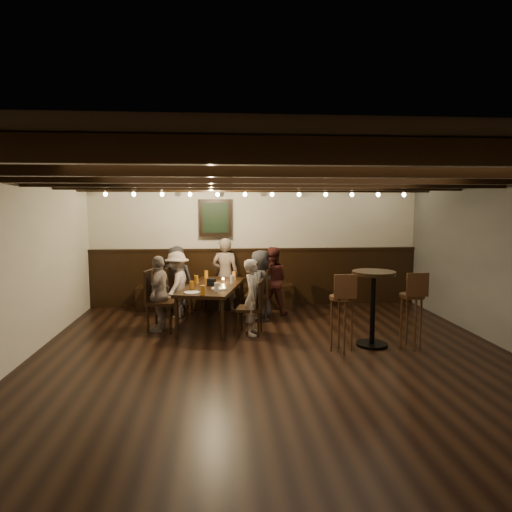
{
  "coord_description": "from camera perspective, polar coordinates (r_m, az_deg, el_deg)",
  "views": [
    {
      "loc": [
        -0.73,
        -5.52,
        2.01
      ],
      "look_at": [
        -0.18,
        1.3,
        1.23
      ],
      "focal_mm": 32.0,
      "sensor_mm": 36.0,
      "label": 1
    }
  ],
  "objects": [
    {
      "name": "condiment_caddy",
      "position": [
        7.55,
        -5.59,
        -3.27
      ],
      "size": [
        0.15,
        0.1,
        0.12
      ],
      "primitive_type": "cube",
      "color": "black",
      "rests_on": "dining_table"
    },
    {
      "name": "person_left_near",
      "position": [
        8.25,
        -9.84,
        -3.52
      ],
      "size": [
        0.6,
        0.84,
        1.18
      ],
      "primitive_type": "imported",
      "rotation": [
        0.0,
        0.0,
        -1.79
      ],
      "color": "#A5958C",
      "rests_on": "floor"
    },
    {
      "name": "person_right_near",
      "position": [
        7.92,
        0.57,
        -3.68
      ],
      "size": [
        0.51,
        0.67,
        1.23
      ],
      "primitive_type": "imported",
      "rotation": [
        0.0,
        0.0,
        1.35
      ],
      "color": "#2B2B2E",
      "rests_on": "floor"
    },
    {
      "name": "pint_e",
      "position": [
        7.22,
        -8.03,
        -3.67
      ],
      "size": [
        0.07,
        0.07,
        0.14
      ],
      "primitive_type": "cylinder",
      "color": "#BF7219",
      "rests_on": "dining_table"
    },
    {
      "name": "pint_b",
      "position": [
        8.17,
        -2.73,
        -2.43
      ],
      "size": [
        0.07,
        0.07,
        0.14
      ],
      "primitive_type": "cylinder",
      "color": "#BF7219",
      "rests_on": "dining_table"
    },
    {
      "name": "person_right_far",
      "position": [
        7.05,
        -0.38,
        -5.16
      ],
      "size": [
        0.37,
        0.48,
        1.18
      ],
      "primitive_type": "imported",
      "rotation": [
        0.0,
        0.0,
        1.35
      ],
      "color": "#A79C8D",
      "rests_on": "floor"
    },
    {
      "name": "room",
      "position": [
        7.8,
        -1.35,
        -0.42
      ],
      "size": [
        7.0,
        7.0,
        7.0
      ],
      "color": "black",
      "rests_on": "ground"
    },
    {
      "name": "chair_left_far",
      "position": [
        7.47,
        -11.7,
        -6.9
      ],
      "size": [
        0.54,
        0.54,
        0.98
      ],
      "rotation": [
        0.0,
        0.0,
        -1.79
      ],
      "color": "black",
      "rests_on": "floor"
    },
    {
      "name": "pint_a",
      "position": [
        8.33,
        -6.25,
        -2.29
      ],
      "size": [
        0.07,
        0.07,
        0.14
      ],
      "primitive_type": "cylinder",
      "color": "#BF7219",
      "rests_on": "dining_table"
    },
    {
      "name": "person_bench_left",
      "position": [
        8.71,
        -9.88,
        -2.82
      ],
      "size": [
        0.67,
        0.51,
        1.24
      ],
      "primitive_type": "imported",
      "rotation": [
        0.0,
        0.0,
        2.92
      ],
      "color": "#29282B",
      "rests_on": "floor"
    },
    {
      "name": "plate_near",
      "position": [
        6.98,
        -8.04,
        -4.55
      ],
      "size": [
        0.24,
        0.24,
        0.01
      ],
      "primitive_type": "cylinder",
      "color": "white",
      "rests_on": "dining_table"
    },
    {
      "name": "chair_right_far",
      "position": [
        7.13,
        -0.64,
        -7.73
      ],
      "size": [
        0.46,
        0.46,
        0.85
      ],
      "rotation": [
        0.0,
        0.0,
        1.35
      ],
      "color": "black",
      "rests_on": "floor"
    },
    {
      "name": "bar_stool_right",
      "position": [
        6.77,
        18.83,
        -7.58
      ],
      "size": [
        0.34,
        0.35,
        1.09
      ],
      "rotation": [
        0.0,
        0.0,
        0.0
      ],
      "color": "#3A2112",
      "rests_on": "floor"
    },
    {
      "name": "plate_far",
      "position": [
        7.28,
        -4.66,
        -4.05
      ],
      "size": [
        0.24,
        0.24,
        0.01
      ],
      "primitive_type": "cylinder",
      "color": "white",
      "rests_on": "dining_table"
    },
    {
      "name": "candle",
      "position": [
        7.87,
        -4.14,
        -3.13
      ],
      "size": [
        0.05,
        0.05,
        0.05
      ],
      "primitive_type": "cylinder",
      "color": "beige",
      "rests_on": "dining_table"
    },
    {
      "name": "person_left_far",
      "position": [
        7.41,
        -11.97,
        -4.6
      ],
      "size": [
        0.44,
        0.75,
        1.21
      ],
      "primitive_type": "imported",
      "rotation": [
        0.0,
        0.0,
        -1.79
      ],
      "color": "gray",
      "rests_on": "floor"
    },
    {
      "name": "dining_table",
      "position": [
        7.62,
        -5.49,
        -4.07
      ],
      "size": [
        1.18,
        1.93,
        0.68
      ],
      "rotation": [
        0.0,
        0.0,
        -0.22
      ],
      "color": "black",
      "rests_on": "floor"
    },
    {
      "name": "pint_d",
      "position": [
        7.73,
        -2.99,
        -2.95
      ],
      "size": [
        0.07,
        0.07,
        0.14
      ],
      "primitive_type": "cylinder",
      "color": "silver",
      "rests_on": "dining_table"
    },
    {
      "name": "chair_left_near",
      "position": [
        8.3,
        -9.59,
        -5.67
      ],
      "size": [
        0.49,
        0.49,
        0.9
      ],
      "rotation": [
        0.0,
        0.0,
        -1.79
      ],
      "color": "black",
      "rests_on": "floor"
    },
    {
      "name": "pint_c",
      "position": [
        7.77,
        -7.48,
        -2.95
      ],
      "size": [
        0.07,
        0.07,
        0.14
      ],
      "primitive_type": "cylinder",
      "color": "#BF7219",
      "rests_on": "dining_table"
    },
    {
      "name": "bar_stool_left",
      "position": [
        6.4,
        10.68,
        -8.16
      ],
      "size": [
        0.34,
        0.35,
        1.09
      ],
      "rotation": [
        0.0,
        0.0,
        -0.03
      ],
      "color": "#3A2112",
      "rests_on": "floor"
    },
    {
      "name": "person_bench_right",
      "position": [
        8.34,
        1.99,
        -3.12
      ],
      "size": [
        0.69,
        0.59,
        1.24
      ],
      "primitive_type": "imported",
      "rotation": [
        0.0,
        0.0,
        2.92
      ],
      "color": "#4E1F1A",
      "rests_on": "floor"
    },
    {
      "name": "pint_g",
      "position": [
        6.82,
        -6.66,
        -4.25
      ],
      "size": [
        0.07,
        0.07,
        0.14
      ],
      "primitive_type": "cylinder",
      "color": "#BF7219",
      "rests_on": "dining_table"
    },
    {
      "name": "pint_f",
      "position": [
        7.02,
        -4.96,
        -3.92
      ],
      "size": [
        0.07,
        0.07,
        0.14
      ],
      "primitive_type": "cylinder",
      "color": "silver",
      "rests_on": "dining_table"
    },
    {
      "name": "person_bench_centre",
      "position": [
        8.62,
        -3.87,
        -2.32
      ],
      "size": [
        0.57,
        0.43,
        1.39
      ],
      "primitive_type": "imported",
      "rotation": [
        0.0,
        0.0,
        2.92
      ],
      "color": "slate",
      "rests_on": "floor"
    },
    {
      "name": "high_top_table",
      "position": [
        6.67,
        14.43,
        -5.0
      ],
      "size": [
        0.61,
        0.61,
        1.08
      ],
      "color": "black",
      "rests_on": "floor"
    },
    {
      "name": "chair_right_near",
      "position": [
        7.99,
        0.34,
        -6.05
      ],
      "size": [
        0.49,
        0.49,
        0.9
      ],
      "rotation": [
        0.0,
        0.0,
        1.35
      ],
      "color": "black",
      "rests_on": "floor"
    }
  ]
}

